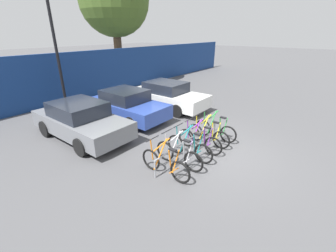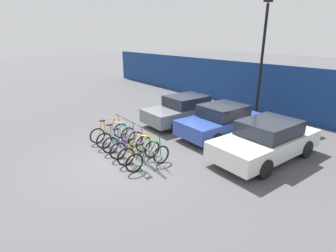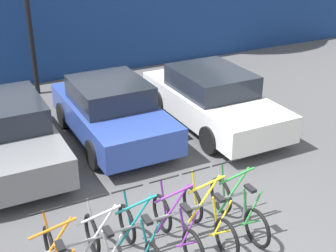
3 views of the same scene
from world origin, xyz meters
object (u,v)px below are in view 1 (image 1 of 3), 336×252
bicycle_orange (165,164)px  car_white (167,95)px  car_blue (127,105)px  tree_behind_hoarding (114,1)px  bike_rack (190,140)px  bicycle_silver (179,155)px  bicycle_purple (199,140)px  bicycle_teal (189,147)px  lamp_post (55,42)px  car_grey (81,120)px  bicycle_yellow (208,135)px  bicycle_green (215,130)px

bicycle_orange → car_white: 6.21m
car_blue → tree_behind_hoarding: bearing=51.2°
bike_rack → car_blue: 4.14m
bicycle_silver → bicycle_purple: bearing=1.8°
bicycle_silver → bicycle_teal: same height
bicycle_orange → bicycle_purple: 1.88m
bicycle_teal → car_white: size_ratio=0.39×
bicycle_orange → lamp_post: size_ratio=0.29×
car_grey → lamp_post: 4.90m
tree_behind_hoarding → bicycle_teal: bearing=-120.9°
bicycle_teal → tree_behind_hoarding: (6.45, 10.77, 5.44)m
bicycle_yellow → tree_behind_hoarding: size_ratio=0.21×
tree_behind_hoarding → bicycle_silver: bearing=-123.2°
bicycle_purple → car_blue: car_blue is taller
bicycle_orange → car_blue: (2.41, 4.19, 0.31)m
bicycle_green → tree_behind_hoarding: size_ratio=0.21×
bicycle_silver → tree_behind_hoarding: size_ratio=0.21×
car_blue → lamp_post: (-0.90, 3.78, 2.65)m
car_grey → lamp_post: bearing=69.0°
bicycle_teal → car_grey: bearing=106.5°
bike_rack → bicycle_green: 1.53m
bike_rack → bicycle_yellow: 0.96m
bicycle_teal → bicycle_silver: bearing=180.0°
car_blue → bicycle_yellow: bearing=-89.2°
bicycle_green → bicycle_silver: bearing=-178.6°
bicycle_purple → car_grey: bearing=114.2°
bike_rack → bicycle_orange: size_ratio=2.10×
bicycle_silver → lamp_post: 8.55m
car_grey → bicycle_green: bearing=-53.8°
car_grey → bicycle_teal: bearing=-73.5°
bike_rack → bicycle_purple: size_ratio=2.10×
bicycle_orange → bike_rack: bearing=5.6°
bicycle_silver → tree_behind_hoarding: 13.97m
lamp_post → bicycle_teal: bearing=-91.9°
bicycle_purple → bicycle_yellow: same height
bicycle_yellow → lamp_post: (-0.96, 7.97, 2.96)m
bicycle_orange → car_grey: size_ratio=0.41×
car_grey → car_blue: 2.39m
bicycle_orange → bicycle_green: size_ratio=1.00×
bicycle_green → car_grey: car_grey is taller
bike_rack → bicycle_orange: bearing=-174.4°
bicycle_yellow → bicycle_purple: bearing=-179.7°
bicycle_yellow → car_white: (2.44, 3.79, 0.31)m
lamp_post → bike_rack: bearing=-89.9°
bicycle_orange → bicycle_green: 3.05m
bicycle_teal → bicycle_purple: 0.63m
bicycle_green → car_blue: 4.25m
bicycle_silver → car_grey: size_ratio=0.41×
bicycle_green → tree_behind_hoarding: (4.66, 10.77, 5.44)m
bicycle_orange → bicycle_teal: bearing=0.0°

